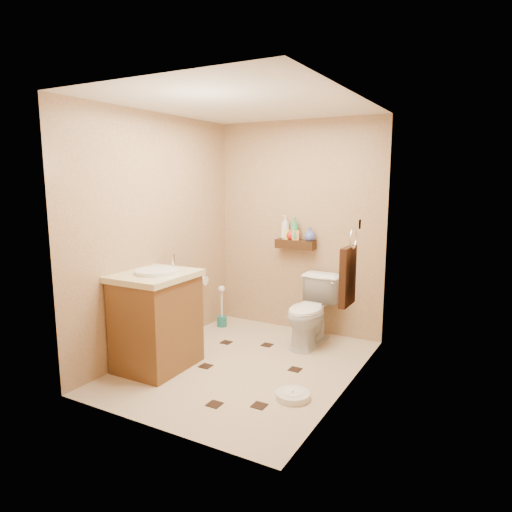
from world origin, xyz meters
The scene contains 20 objects.
ground centered at (0.00, 0.00, 0.00)m, with size 2.50×2.50×0.00m, color #C9AE93.
wall_back centered at (0.00, 1.25, 1.20)m, with size 2.00×0.04×2.40m, color tan.
wall_front centered at (0.00, -1.25, 1.20)m, with size 2.00×0.04×2.40m, color tan.
wall_left centered at (-1.00, 0.00, 1.20)m, with size 0.04×2.50×2.40m, color tan.
wall_right centered at (1.00, 0.00, 1.20)m, with size 0.04×2.50×2.40m, color tan.
ceiling centered at (0.00, 0.00, 2.40)m, with size 2.00×2.50×0.02m, color silver.
wall_shelf centered at (0.00, 1.17, 1.02)m, with size 0.46×0.14×0.10m, color #39250F.
floor_accents centered at (0.05, -0.07, 0.00)m, with size 1.09×1.45×0.01m.
toilet centered at (0.34, 0.83, 0.37)m, with size 0.41×0.72×0.73m, color white.
vanity centered at (-0.70, -0.41, 0.47)m, with size 0.62×0.75×1.05m.
bathroom_scale centered at (0.68, -0.37, 0.03)m, with size 0.29×0.29×0.06m.
toilet_brush centered at (-0.82, 0.88, 0.18)m, with size 0.11×0.11×0.50m.
towel_ring centered at (0.91, 0.25, 0.95)m, with size 0.12×0.30×0.76m.
toilet_paper centered at (-0.94, 0.65, 0.60)m, with size 0.12×0.11×0.12m.
bottle_a centered at (-0.13, 1.17, 1.21)m, with size 0.11×0.11×0.28m, color silver.
bottle_b centered at (-0.10, 1.17, 1.15)m, with size 0.07×0.07×0.16m, color #FFF935.
bottle_c centered at (-0.06, 1.17, 1.14)m, with size 0.11×0.11×0.14m, color red.
bottle_d centered at (-0.01, 1.17, 1.20)m, with size 0.10×0.10×0.26m, color #349C58.
bottle_e centered at (0.00, 1.17, 1.15)m, with size 0.08×0.08×0.17m, color #FA9653.
bottle_f centered at (0.18, 1.17, 1.15)m, with size 0.12×0.12×0.16m, color #4A58BA.
Camera 1 is at (2.09, -3.53, 1.77)m, focal length 32.00 mm.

